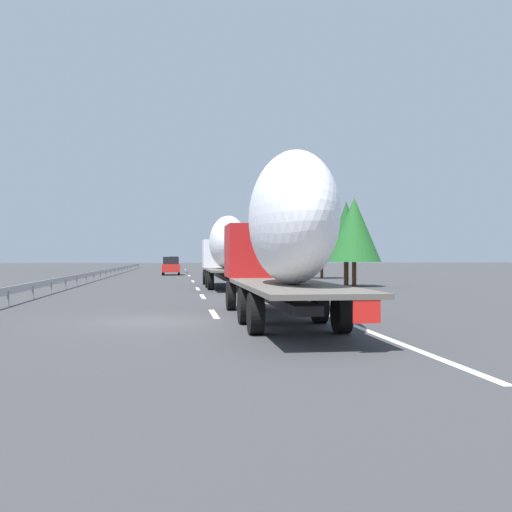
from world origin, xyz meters
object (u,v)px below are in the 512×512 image
truck_trailing (283,234)px  car_red_compact (171,266)px  road_sign (237,255)px  truck_lead (226,248)px  car_yellow_coupe (174,262)px

truck_trailing → car_red_compact: 47.50m
car_red_compact → road_sign: 7.41m
truck_lead → car_yellow_coupe: truck_lead is taller
road_sign → car_red_compact: bearing=67.5°
car_yellow_coupe → truck_trailing: bearing=-177.8°
car_red_compact → road_sign: size_ratio=1.32×
truck_trailing → road_sign: 44.64m
truck_lead → car_yellow_coupe: 72.11m
truck_lead → road_sign: truck_lead is taller
road_sign → car_yellow_coupe: bearing=8.0°
car_red_compact → road_sign: (-2.80, -6.76, 1.16)m
car_yellow_coupe → road_sign: road_sign is taller
road_sign → truck_lead: bearing=172.7°
car_red_compact → car_yellow_coupe: car_yellow_coupe is taller
truck_trailing → road_sign: bearing=-4.0°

